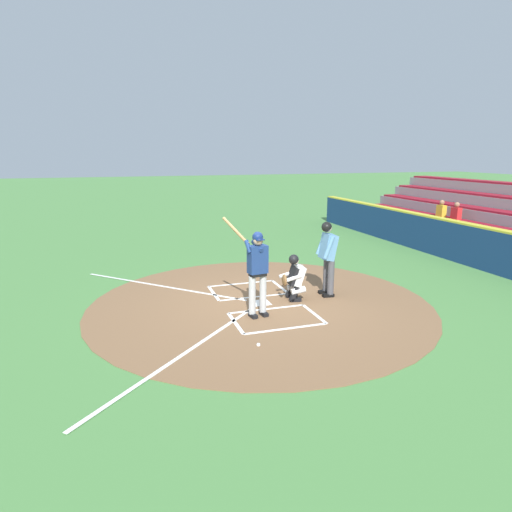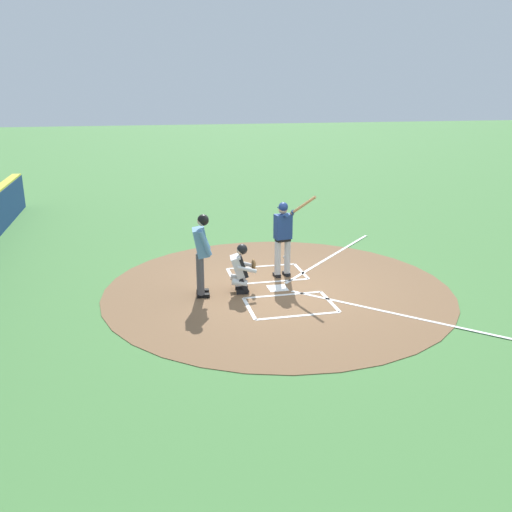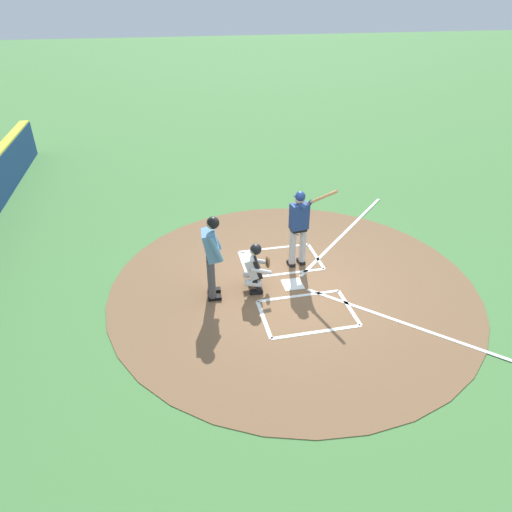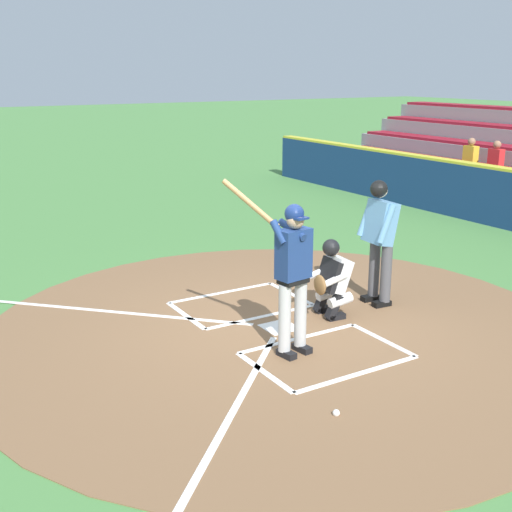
% 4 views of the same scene
% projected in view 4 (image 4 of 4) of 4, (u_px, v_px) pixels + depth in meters
% --- Properties ---
extents(ground_plane, '(120.00, 120.00, 0.00)m').
position_uv_depth(ground_plane, '(280.00, 328.00, 8.80)').
color(ground_plane, '#4C8442').
extents(dirt_circle, '(8.00, 8.00, 0.01)m').
position_uv_depth(dirt_circle, '(280.00, 328.00, 8.79)').
color(dirt_circle, brown).
rests_on(dirt_circle, ground).
extents(home_plate_and_chalk, '(7.93, 4.91, 0.01)m').
position_uv_depth(home_plate_and_chalk, '(222.00, 341.00, 8.35)').
color(home_plate_and_chalk, white).
rests_on(home_plate_and_chalk, dirt_circle).
extents(batter, '(0.88, 0.82, 2.13)m').
position_uv_depth(batter, '(292.00, 268.00, 7.69)').
color(batter, '#BCBCBC').
rests_on(batter, ground).
extents(catcher, '(0.59, 0.65, 1.13)m').
position_uv_depth(catcher, '(331.00, 277.00, 9.05)').
color(catcher, black).
rests_on(catcher, ground).
extents(plate_umpire, '(0.60, 0.44, 1.86)m').
position_uv_depth(plate_umpire, '(380.00, 234.00, 9.41)').
color(plate_umpire, '#4C4C51').
rests_on(plate_umpire, ground).
extents(baseball, '(0.07, 0.07, 0.07)m').
position_uv_depth(baseball, '(336.00, 413.00, 6.54)').
color(baseball, white).
rests_on(baseball, ground).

